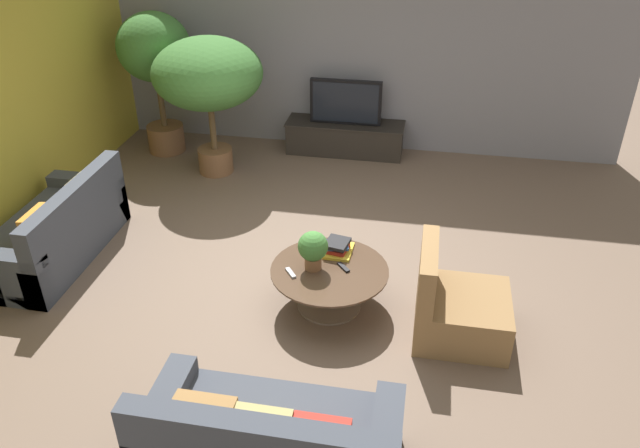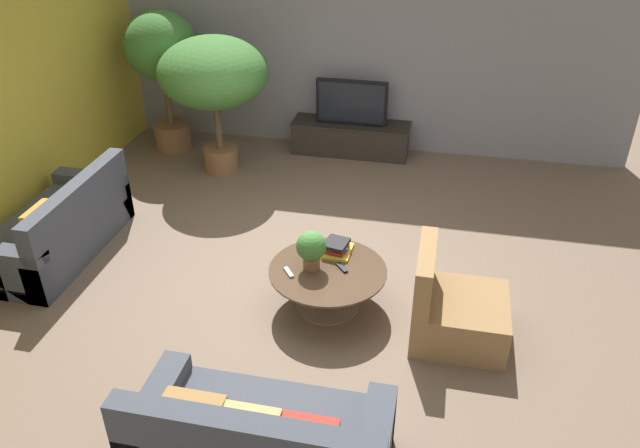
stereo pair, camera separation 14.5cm
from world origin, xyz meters
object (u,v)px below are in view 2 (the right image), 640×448
potted_palm_tall (162,56)px  potted_plant_tabletop (311,248)px  media_console (351,137)px  coffee_table (328,280)px  television (352,103)px  potted_palm_corner (214,76)px  armchair_wicker (454,311)px  couch_by_wall (59,229)px  couch_near_entry (260,444)px

potted_palm_tall → potted_plant_tabletop: size_ratio=5.13×
media_console → coffee_table: bearing=-84.0°
media_console → television: television is taller
television → potted_palm_tall: size_ratio=0.51×
potted_palm_tall → potted_palm_corner: potted_palm_tall is taller
armchair_wicker → potted_palm_tall: bearing=51.1°
couch_by_wall → couch_near_entry: (2.84, -2.19, 0.00)m
television → potted_palm_tall: potted_palm_tall is taller
television → armchair_wicker: bearing=-67.3°
couch_by_wall → potted_palm_corner: bearing=156.4°
potted_palm_tall → potted_plant_tabletop: (2.70, -3.05, -0.70)m
potted_plant_tabletop → armchair_wicker: bearing=-7.6°
media_console → potted_plant_tabletop: size_ratio=4.36×
armchair_wicker → television: bearing=22.7°
potted_palm_tall → potted_palm_corner: (0.90, -0.51, -0.05)m
potted_palm_tall → media_console: bearing=8.8°
media_console → couch_near_entry: couch_near_entry is taller
couch_near_entry → potted_palm_corner: potted_palm_corner is taller
potted_palm_tall → potted_plant_tabletop: 4.13m
couch_near_entry → television: bearing=-86.9°
media_console → couch_by_wall: couch_by_wall is taller
potted_plant_tabletop → coffee_table: bearing=1.7°
couch_by_wall → media_console: bearing=140.7°
couch_near_entry → armchair_wicker: (1.22, 1.71, -0.02)m
couch_near_entry → potted_palm_tall: potted_palm_tall is taller
television → potted_palm_corner: 1.90m
television → potted_palm_corner: potted_palm_corner is taller
media_console → potted_palm_corner: size_ratio=0.92×
couch_by_wall → potted_palm_tall: potted_palm_tall is taller
coffee_table → couch_by_wall: bearing=174.0°
couch_by_wall → armchair_wicker: size_ratio=2.06×
armchair_wicker → potted_palm_tall: size_ratio=0.45×
coffee_table → armchair_wicker: (1.14, -0.18, -0.02)m
coffee_table → couch_near_entry: (-0.08, -1.89, -0.00)m
media_console → potted_plant_tabletop: (0.21, -3.43, 0.40)m
television → couch_by_wall: (-2.56, -3.12, -0.45)m
coffee_table → potted_palm_corner: size_ratio=0.61×
potted_palm_corner → potted_palm_tall: bearing=150.2°
couch_by_wall → couch_near_entry: size_ratio=1.03×
couch_by_wall → potted_palm_corner: 2.62m
television → potted_palm_corner: (-1.59, -0.90, 0.54)m
couch_by_wall → potted_palm_corner: (0.97, 2.22, 0.99)m
television → coffee_table: television is taller
couch_by_wall → couch_near_entry: 3.59m
couch_near_entry → armchair_wicker: 2.10m
television → couch_near_entry: 5.34m
potted_palm_corner → potted_plant_tabletop: potted_palm_corner is taller
television → couch_by_wall: 4.06m
coffee_table → potted_palm_tall: 4.30m
media_console → potted_plant_tabletop: bearing=-86.5°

